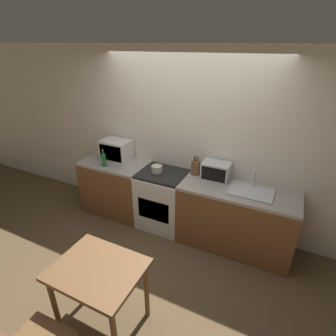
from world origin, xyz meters
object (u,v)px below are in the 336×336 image
stove_range (163,199)px  microwave (116,150)px  bottle (104,160)px  dining_table (99,277)px  toaster_oven (216,171)px  kettle (157,167)px

stove_range → microwave: 1.09m
bottle → dining_table: bearing=-54.0°
toaster_oven → bottle: bearing=-168.3°
stove_range → dining_table: stove_range is taller
microwave → bottle: size_ratio=1.68×
toaster_oven → dining_table: (-0.53, -1.89, -0.37)m
kettle → microwave: microwave is taller
microwave → toaster_oven: 1.64m
stove_range → kettle: kettle is taller
kettle → dining_table: kettle is taller
kettle → stove_range: bearing=4.1°
microwave → stove_range: bearing=-8.0°
toaster_oven → kettle: bearing=-168.7°
stove_range → toaster_oven: toaster_oven is taller
kettle → toaster_oven: size_ratio=0.45×
toaster_oven → microwave: bearing=-178.8°
stove_range → dining_table: bearing=-83.0°
kettle → toaster_oven: (0.83, 0.17, 0.05)m
microwave → dining_table: (1.11, -1.85, -0.41)m
stove_range → kettle: bearing=-175.9°
kettle → microwave: 0.82m
toaster_oven → stove_range: bearing=-167.8°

